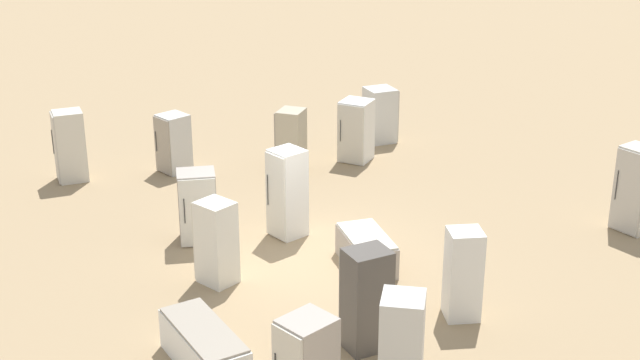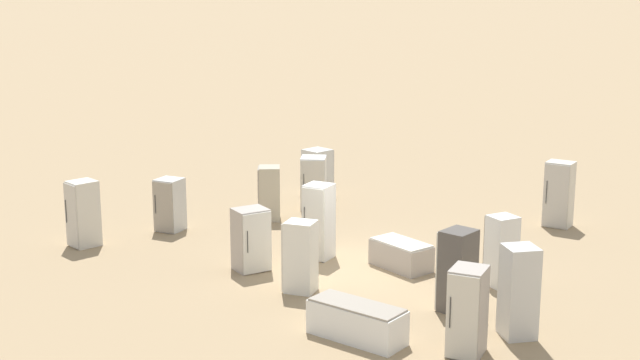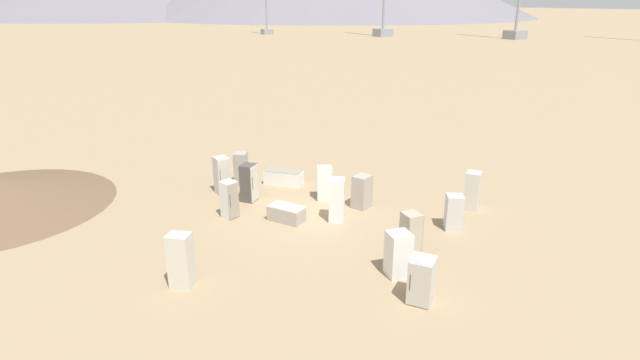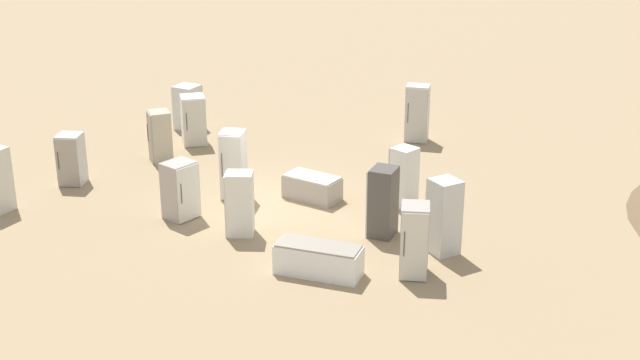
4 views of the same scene
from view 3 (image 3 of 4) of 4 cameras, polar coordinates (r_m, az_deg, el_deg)
ground_plane at (r=21.63m, az=-1.14°, el=-4.05°), size 1000.00×1000.00×0.00m
power_pylon_3 at (r=140.57m, az=-6.16°, el=19.09°), size 7.92×2.71×22.62m
discarded_fridge_0 at (r=25.17m, az=-4.16°, el=0.31°), size 1.87×1.90×0.72m
discarded_fridge_1 at (r=21.04m, az=-3.87°, el=-3.82°), size 1.67×1.45×0.66m
discarded_fridge_2 at (r=23.02m, az=0.53°, el=-0.36°), size 0.78×0.84×1.61m
discarded_fridge_3 at (r=16.79m, az=-15.60°, el=-8.82°), size 0.92×0.93×1.84m
discarded_fridge_4 at (r=22.24m, az=4.80°, el=-1.33°), size 0.94×0.97×1.50m
discarded_fridge_5 at (r=20.78m, az=1.94°, el=-2.28°), size 0.88×0.87×1.87m
discarded_fridge_6 at (r=18.58m, az=10.36°, el=-5.96°), size 0.70×0.66×1.55m
discarded_fridge_7 at (r=17.03m, az=8.91°, el=-8.36°), size 0.88×0.85×1.57m
discarded_fridge_8 at (r=25.18m, az=-9.00°, el=1.27°), size 0.94×0.90×1.67m
discarded_fridge_9 at (r=24.16m, az=-11.15°, el=0.51°), size 0.74×0.67×1.82m
discarded_fridge_10 at (r=22.98m, az=17.03°, el=-1.17°), size 0.90×0.92×1.72m
discarded_fridge_11 at (r=21.48m, az=-10.32°, el=-2.20°), size 0.76×0.74×1.63m
discarded_fridge_12 at (r=15.79m, az=11.52°, el=-11.16°), size 1.04×1.05×1.48m
discarded_fridge_13 at (r=20.84m, az=15.03°, el=-3.56°), size 0.91×0.89×1.45m
discarded_fridge_14 at (r=23.11m, az=-8.13°, el=-0.31°), size 0.91×0.91×1.75m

